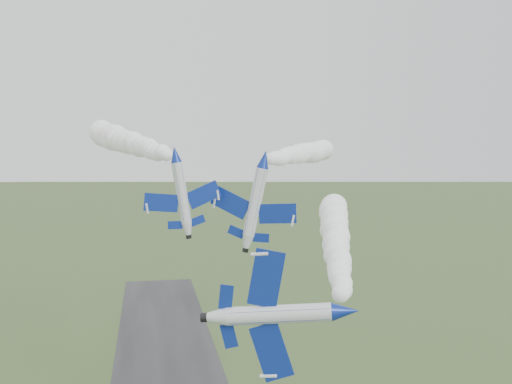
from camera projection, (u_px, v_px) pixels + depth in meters
jet_lead at (346, 312)px, 50.42m from camera, size 7.00×14.05×11.80m
smoke_trail_jet_lead at (336, 237)px, 82.04m from camera, size 20.93×55.29×4.93m
jet_pair_left at (175, 154)px, 73.74m from camera, size 10.29×12.30×3.28m
smoke_trail_jet_pair_left at (125, 141)px, 109.96m from camera, size 17.74×73.76×5.96m
jet_pair_right at (264, 159)px, 76.12m from camera, size 11.61×13.63×4.03m
smoke_trail_jet_pair_right at (306, 153)px, 115.81m from camera, size 32.44×70.85×5.17m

